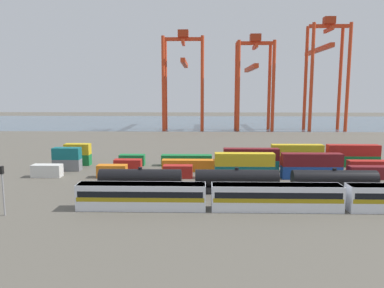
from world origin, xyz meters
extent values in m
plane|color=#5B564C|center=(0.00, 40.00, 0.00)|extent=(420.00, 420.00, 0.00)
cube|color=#475B6B|center=(0.00, 141.81, 0.00)|extent=(400.00, 110.00, 0.01)
cube|color=silver|center=(-16.55, -23.03, 1.95)|extent=(19.23, 3.10, 3.90)
cube|color=#9E8414|center=(-16.55, -23.03, 1.85)|extent=(18.85, 3.14, 0.64)
cube|color=black|center=(-16.55, -23.03, 2.63)|extent=(18.46, 3.13, 0.90)
cube|color=slate|center=(-16.55, -23.03, 3.72)|extent=(19.04, 2.85, 0.36)
cube|color=silver|center=(3.59, -23.03, 1.95)|extent=(19.23, 3.10, 3.90)
cube|color=#9E8414|center=(3.59, -23.03, 1.85)|extent=(18.85, 3.14, 0.64)
cube|color=black|center=(3.59, -23.03, 2.63)|extent=(18.46, 3.13, 0.90)
cube|color=slate|center=(3.59, -23.03, 3.72)|extent=(19.04, 2.85, 0.36)
cube|color=#232326|center=(-18.31, -13.50, 0.55)|extent=(14.46, 2.50, 1.10)
cylinder|color=black|center=(-18.31, -13.50, 2.58)|extent=(14.46, 2.97, 2.97)
cylinder|color=black|center=(-18.31, -13.50, 4.25)|extent=(0.70, 0.70, 0.36)
cube|color=#232326|center=(-1.39, -13.50, 0.55)|extent=(14.46, 2.50, 1.10)
cylinder|color=black|center=(-1.39, -13.50, 2.58)|extent=(14.46, 2.97, 2.97)
cylinder|color=black|center=(-1.39, -13.50, 4.25)|extent=(0.70, 0.70, 0.36)
cube|color=#232326|center=(15.53, -13.50, 0.55)|extent=(14.46, 2.50, 1.10)
cylinder|color=black|center=(15.53, -13.50, 2.58)|extent=(14.46, 2.97, 2.97)
cylinder|color=black|center=(15.53, -13.50, 4.25)|extent=(0.70, 0.70, 0.36)
cylinder|color=gray|center=(-35.64, -26.48, 3.56)|extent=(0.24, 0.24, 7.12)
cube|color=black|center=(-35.64, -26.48, 6.62)|extent=(0.36, 0.60, 1.10)
cube|color=silver|center=(-39.71, -2.55, 1.30)|extent=(6.04, 2.44, 2.60)
cube|color=orange|center=(-26.06, -2.55, 1.30)|extent=(6.04, 2.44, 2.60)
cube|color=#AD211C|center=(-12.41, -2.55, 1.30)|extent=(6.04, 2.44, 2.60)
cube|color=#146066|center=(1.24, -2.55, 1.30)|extent=(12.10, 2.44, 2.60)
cube|color=gold|center=(1.24, -2.55, 3.90)|extent=(12.10, 2.44, 2.60)
cube|color=#1C4299|center=(14.89, -2.55, 1.30)|extent=(12.10, 2.44, 2.60)
cube|color=maroon|center=(14.89, -2.55, 3.90)|extent=(12.10, 2.44, 2.60)
cube|color=maroon|center=(28.54, -2.55, 1.30)|extent=(12.10, 2.44, 2.60)
cube|color=slate|center=(-37.78, 3.76, 1.30)|extent=(6.04, 2.44, 2.60)
cube|color=#146066|center=(-37.78, 3.76, 3.90)|extent=(6.04, 2.44, 2.60)
cube|color=#AD211C|center=(-24.04, 3.76, 1.30)|extent=(6.04, 2.44, 2.60)
cube|color=orange|center=(-10.29, 3.76, 1.30)|extent=(12.10, 2.44, 2.60)
cube|color=#146066|center=(3.45, 3.76, 1.30)|extent=(12.10, 2.44, 2.60)
cube|color=maroon|center=(3.45, 3.76, 3.90)|extent=(12.10, 2.44, 2.60)
cube|color=#146066|center=(17.20, 3.76, 1.30)|extent=(12.10, 2.44, 2.60)
cube|color=#AD211C|center=(30.94, 3.76, 1.30)|extent=(12.10, 2.44, 2.60)
cube|color=#197538|center=(-37.49, 10.07, 1.30)|extent=(6.04, 2.44, 2.60)
cube|color=gold|center=(-37.49, 10.07, 3.90)|extent=(6.04, 2.44, 2.60)
cube|color=#197538|center=(-24.30, 10.07, 1.30)|extent=(6.04, 2.44, 2.60)
cube|color=#197538|center=(-11.12, 10.07, 1.30)|extent=(12.10, 2.44, 2.60)
cube|color=#197538|center=(2.06, 10.07, 1.30)|extent=(12.10, 2.44, 2.60)
cube|color=#AD211C|center=(15.24, 10.07, 1.30)|extent=(12.10, 2.44, 2.60)
cube|color=gold|center=(15.24, 10.07, 3.90)|extent=(12.10, 2.44, 2.60)
cube|color=#197538|center=(28.42, 10.07, 1.30)|extent=(12.10, 2.44, 2.60)
cube|color=#AD211C|center=(28.42, 10.07, 3.90)|extent=(12.10, 2.44, 2.60)
cylinder|color=red|center=(-24.81, 89.55, 21.25)|extent=(1.50, 1.50, 42.50)
cylinder|color=red|center=(-7.23, 89.55, 21.25)|extent=(1.50, 1.50, 42.50)
cylinder|color=red|center=(-24.81, 99.79, 21.25)|extent=(1.50, 1.50, 42.50)
cylinder|color=red|center=(-7.23, 99.79, 21.25)|extent=(1.50, 1.50, 42.50)
cube|color=red|center=(-16.02, 94.67, 41.70)|extent=(19.17, 1.20, 1.60)
cube|color=red|center=(-16.02, 94.67, 40.10)|extent=(1.20, 11.84, 1.60)
cube|color=red|center=(-16.02, 108.41, 31.92)|extent=(2.00, 39.24, 2.00)
cube|color=#9F2C14|center=(-16.02, 94.67, 44.10)|extent=(4.80, 4.00, 3.20)
cylinder|color=red|center=(9.02, 89.90, 20.29)|extent=(1.50, 1.50, 40.58)
cylinder|color=red|center=(24.71, 89.90, 20.29)|extent=(1.50, 1.50, 40.58)
cylinder|color=red|center=(9.02, 99.45, 20.29)|extent=(1.50, 1.50, 40.58)
cylinder|color=red|center=(24.71, 99.45, 20.29)|extent=(1.50, 1.50, 40.58)
cube|color=red|center=(16.87, 94.67, 39.78)|extent=(17.29, 1.20, 1.60)
cube|color=red|center=(16.87, 94.67, 38.18)|extent=(1.20, 11.15, 1.60)
cube|color=red|center=(16.87, 107.73, 29.43)|extent=(2.00, 37.30, 2.00)
cube|color=#9F2C14|center=(16.87, 94.67, 42.18)|extent=(4.80, 4.00, 3.20)
cylinder|color=red|center=(41.67, 89.95, 23.98)|extent=(1.50, 1.50, 47.96)
cylinder|color=red|center=(57.84, 89.95, 23.98)|extent=(1.50, 1.50, 47.96)
cylinder|color=red|center=(41.67, 99.39, 23.98)|extent=(1.50, 1.50, 47.96)
cylinder|color=red|center=(57.84, 99.39, 23.98)|extent=(1.50, 1.50, 47.96)
cube|color=red|center=(49.76, 94.67, 47.16)|extent=(17.78, 1.20, 1.60)
cube|color=red|center=(49.76, 94.67, 45.56)|extent=(1.20, 11.04, 1.60)
cube|color=red|center=(49.76, 108.60, 38.28)|extent=(2.00, 39.78, 2.00)
cube|color=#9F2C14|center=(49.76, 94.67, 49.56)|extent=(4.80, 4.00, 3.20)
camera|label=1|loc=(-7.61, -75.53, 17.37)|focal=33.87mm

